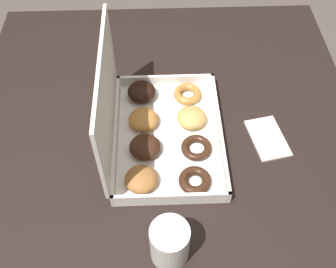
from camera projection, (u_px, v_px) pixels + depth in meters
ground_plane at (166, 241)px, 1.61m from camera, size 8.00×8.00×0.00m
dining_table at (165, 150)px, 1.09m from camera, size 1.03×1.01×0.75m
donut_box at (153, 125)px, 0.95m from camera, size 0.37×0.27×0.27m
coffee_mug at (168, 243)px, 0.77m from camera, size 0.08×0.08×0.11m
paper_napkin at (268, 138)px, 0.99m from camera, size 0.14×0.10×0.01m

